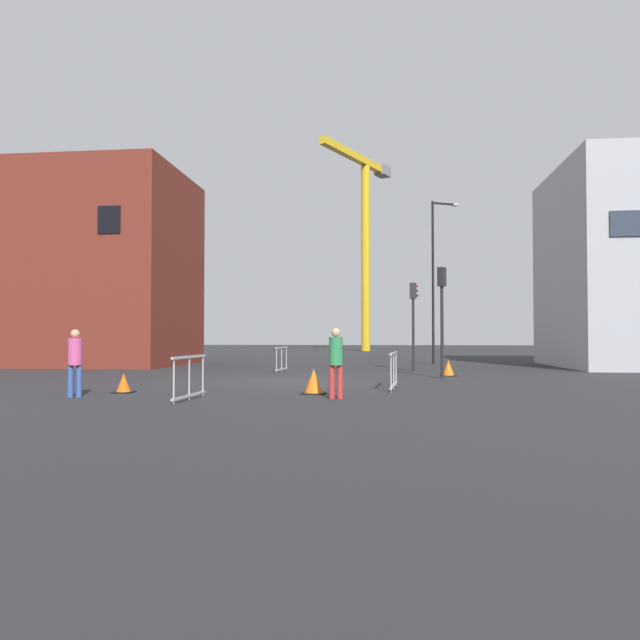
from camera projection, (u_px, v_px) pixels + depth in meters
ground at (295, 381)px, 20.31m from camera, size 160.00×160.00×0.00m
brick_building at (89, 269)px, 31.98m from camera, size 10.27×8.13×10.30m
construction_crane at (365, 224)px, 60.91m from camera, size 6.70×12.30×20.08m
streetlamp_tall at (436, 270)px, 33.00m from camera, size 1.59×0.80×9.09m
traffic_light_near at (442, 304)px, 21.80m from camera, size 0.35×0.39×4.09m
traffic_light_crosswalk at (413, 312)px, 26.38m from camera, size 0.38×0.25×3.93m
pedestrian_walking at (75, 358)px, 15.07m from camera, size 0.34×0.34×1.73m
pedestrian_waiting at (336, 357)px, 14.71m from camera, size 0.34×0.34×1.76m
safety_barrier_front at (394, 370)px, 17.37m from camera, size 0.25×2.32×1.08m
safety_barrier_rear at (189, 377)px, 14.52m from camera, size 0.16×2.09×1.08m
safety_barrier_right_run at (282, 359)px, 25.85m from camera, size 0.20×1.92×1.08m
traffic_cone_on_verge at (314, 382)px, 15.99m from camera, size 0.67×0.67×0.67m
traffic_cone_striped at (124, 384)px, 16.26m from camera, size 0.53×0.53×0.54m
traffic_cone_orange at (448, 369)px, 23.06m from camera, size 0.61×0.61×0.62m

